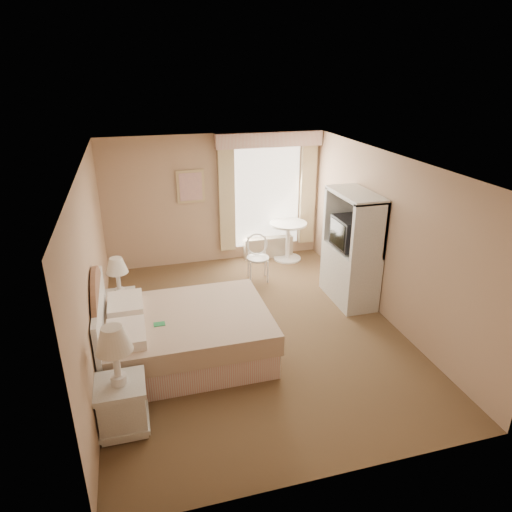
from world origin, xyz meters
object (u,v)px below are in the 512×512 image
object	(u,v)px
nightstand_near	(121,393)
nightstand_far	(121,300)
round_table	(288,235)
armoire	(351,257)
cafe_chair	(257,254)
bed	(178,334)

from	to	relation	value
nightstand_near	nightstand_far	distance (m)	2.25
nightstand_near	round_table	bearing A→B (deg)	50.91
armoire	nightstand_far	bearing A→B (deg)	177.47
nightstand_near	cafe_chair	world-z (taller)	nightstand_near
bed	nightstand_near	distance (m)	1.37
nightstand_near	cafe_chair	xyz separation A→B (m)	(2.40, 3.27, 0.02)
nightstand_near	round_table	xyz separation A→B (m)	(3.23, 3.98, 0.05)
round_table	cafe_chair	distance (m)	1.09
nightstand_near	nightstand_far	size ratio (longest dim) A/B	1.17
cafe_chair	nightstand_near	bearing A→B (deg)	-118.78
armoire	round_table	bearing A→B (deg)	102.60
cafe_chair	armoire	distance (m)	1.74
bed	armoire	xyz separation A→B (m)	(2.93, 0.93, 0.40)
bed	nightstand_far	size ratio (longest dim) A/B	2.01
nightstand_near	nightstand_far	bearing A→B (deg)	90.00
round_table	armoire	size ratio (longest dim) A/B	0.42
nightstand_near	armoire	size ratio (longest dim) A/B	0.68
round_table	armoire	world-z (taller)	armoire
nightstand_near	nightstand_far	world-z (taller)	nightstand_near
armoire	nightstand_near	bearing A→B (deg)	-150.24
nightstand_near	armoire	world-z (taller)	armoire
bed	nightstand_near	world-z (taller)	bed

